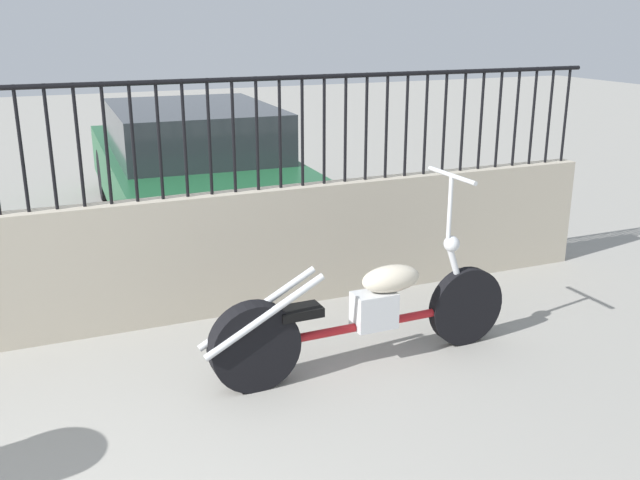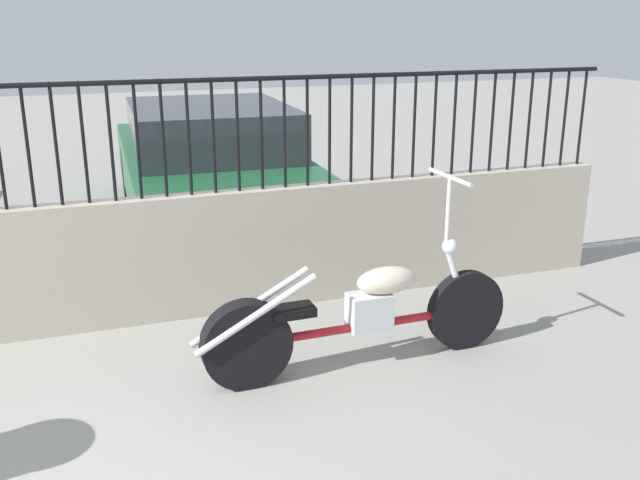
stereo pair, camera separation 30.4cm
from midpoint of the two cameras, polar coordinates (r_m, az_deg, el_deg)
name	(u,v)px [view 1 (the left image)]	position (r m, az deg, el deg)	size (l,w,h in m)	color
motorcycle_red	(352,317)	(4.64, 0.72, -6.21)	(2.18, 0.52, 1.25)	black
car_green	(192,164)	(8.00, -11.29, 5.95)	(1.97, 4.51, 1.32)	black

